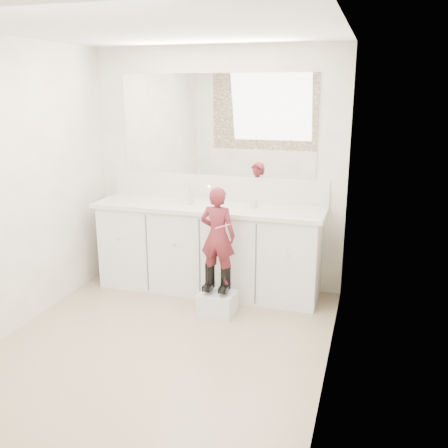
% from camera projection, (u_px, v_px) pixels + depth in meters
% --- Properties ---
extents(floor, '(3.00, 3.00, 0.00)m').
position_uv_depth(floor, '(161.00, 347.00, 4.00)').
color(floor, '#866D58').
rests_on(floor, ground).
extents(ceiling, '(3.00, 3.00, 0.00)m').
position_uv_depth(ceiling, '(149.00, 27.00, 3.36)').
color(ceiling, white).
rests_on(ceiling, wall_back).
extents(wall_back, '(2.60, 0.00, 2.60)m').
position_uv_depth(wall_back, '(217.00, 169.00, 5.06)').
color(wall_back, beige).
rests_on(wall_back, floor).
extents(wall_front, '(2.60, 0.00, 2.60)m').
position_uv_depth(wall_front, '(19.00, 269.00, 2.29)').
color(wall_front, beige).
rests_on(wall_front, floor).
extents(wall_left, '(0.00, 3.00, 3.00)m').
position_uv_depth(wall_left, '(8.00, 190.00, 4.04)').
color(wall_left, beige).
rests_on(wall_left, floor).
extents(wall_right, '(0.00, 3.00, 3.00)m').
position_uv_depth(wall_right, '(334.00, 213.00, 3.31)').
color(wall_right, beige).
rests_on(wall_right, floor).
extents(vanity_cabinet, '(2.20, 0.55, 0.85)m').
position_uv_depth(vanity_cabinet, '(209.00, 250.00, 5.01)').
color(vanity_cabinet, silver).
rests_on(vanity_cabinet, floor).
extents(countertop, '(2.28, 0.58, 0.04)m').
position_uv_depth(countertop, '(208.00, 207.00, 4.88)').
color(countertop, beige).
rests_on(countertop, vanity_cabinet).
extents(backsplash, '(2.28, 0.03, 0.25)m').
position_uv_depth(backsplash, '(216.00, 188.00, 5.10)').
color(backsplash, beige).
rests_on(backsplash, countertop).
extents(mirror, '(2.00, 0.02, 1.00)m').
position_uv_depth(mirror, '(216.00, 126.00, 4.93)').
color(mirror, white).
rests_on(mirror, wall_back).
extents(dot_panel, '(2.00, 0.01, 1.20)m').
position_uv_depth(dot_panel, '(9.00, 172.00, 2.18)').
color(dot_panel, '#472819').
rests_on(dot_panel, wall_front).
extents(faucet, '(0.08, 0.08, 0.10)m').
position_uv_depth(faucet, '(213.00, 197.00, 5.02)').
color(faucet, silver).
rests_on(faucet, countertop).
extents(cup, '(0.11, 0.11, 0.08)m').
position_uv_depth(cup, '(254.00, 204.00, 4.78)').
color(cup, beige).
rests_on(cup, countertop).
extents(soap_bottle, '(0.12, 0.12, 0.21)m').
position_uv_depth(soap_bottle, '(187.00, 193.00, 4.93)').
color(soap_bottle, beige).
rests_on(soap_bottle, countertop).
extents(step_stool, '(0.33, 0.28, 0.20)m').
position_uv_depth(step_stool, '(217.00, 303.00, 4.56)').
color(step_stool, silver).
rests_on(step_stool, floor).
extents(boot_left, '(0.10, 0.18, 0.26)m').
position_uv_depth(boot_left, '(210.00, 277.00, 4.54)').
color(boot_left, black).
rests_on(boot_left, step_stool).
extents(boot_right, '(0.10, 0.18, 0.26)m').
position_uv_depth(boot_right, '(226.00, 279.00, 4.49)').
color(boot_right, black).
rests_on(boot_right, step_stool).
extents(toddler, '(0.33, 0.22, 0.88)m').
position_uv_depth(toddler, '(218.00, 235.00, 4.41)').
color(toddler, '#9A2F3D').
rests_on(toddler, step_stool).
extents(toothbrush, '(0.14, 0.02, 0.06)m').
position_uv_depth(toothbrush, '(223.00, 226.00, 4.28)').
color(toothbrush, '#ED5C87').
rests_on(toothbrush, toddler).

